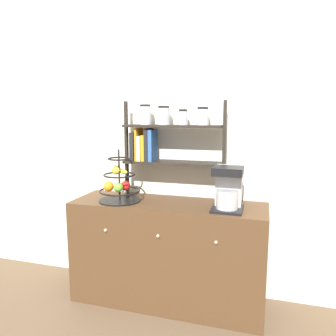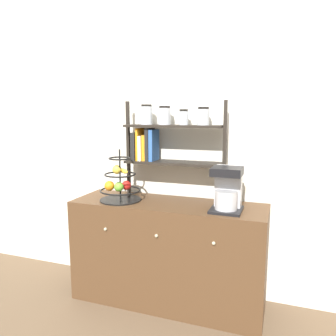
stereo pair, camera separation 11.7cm
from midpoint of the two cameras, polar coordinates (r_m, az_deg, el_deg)
ground_plane at (r=2.57m, az=-0.47°, el=-24.52°), size 12.00×12.00×0.00m
wall_back at (r=2.62m, az=3.27°, el=6.36°), size 7.00×0.05×2.60m
sideboard at (r=2.58m, az=1.32°, el=-14.54°), size 1.45×0.48×0.78m
coffee_maker at (r=2.27m, az=11.77°, el=-3.60°), size 0.21×0.23×0.30m
fruit_stand at (r=2.50m, az=-7.10°, el=-2.86°), size 0.31×0.31×0.39m
shelf_hutch at (r=2.51m, az=0.48°, el=5.22°), size 0.79×0.20×0.75m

